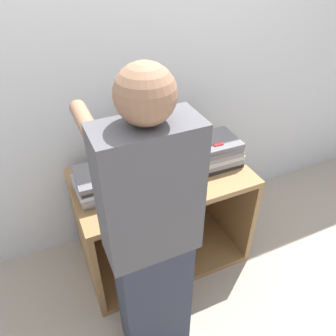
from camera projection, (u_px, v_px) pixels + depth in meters
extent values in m
plane|color=#9E9384|center=(181.00, 286.00, 2.18)|extent=(12.00, 12.00, 0.00)
cube|color=silver|center=(134.00, 74.00, 2.00)|extent=(8.00, 0.05, 2.40)
cube|color=olive|center=(162.00, 178.00, 1.99)|extent=(1.07, 0.62, 0.04)
cube|color=olive|center=(163.00, 251.00, 2.39)|extent=(1.07, 0.62, 0.04)
cube|color=olive|center=(86.00, 242.00, 2.02)|extent=(0.04, 0.62, 0.64)
cube|color=olive|center=(228.00, 197.00, 2.36)|extent=(0.04, 0.62, 0.64)
cube|color=olive|center=(147.00, 192.00, 2.41)|extent=(1.00, 0.04, 0.64)
cube|color=gray|center=(162.00, 174.00, 1.98)|extent=(0.31, 0.25, 0.02)
cube|color=black|center=(161.00, 172.00, 1.98)|extent=(0.26, 0.14, 0.00)
cube|color=gray|center=(153.00, 145.00, 2.00)|extent=(0.31, 0.03, 0.25)
cube|color=black|center=(153.00, 145.00, 2.00)|extent=(0.28, 0.02, 0.22)
cube|color=gray|center=(107.00, 188.00, 1.87)|extent=(0.32, 0.25, 0.03)
cube|color=gray|center=(104.00, 185.00, 1.84)|extent=(0.32, 0.26, 0.03)
cube|color=#B7B7BC|center=(103.00, 181.00, 1.83)|extent=(0.32, 0.25, 0.03)
cube|color=#232326|center=(106.00, 176.00, 1.82)|extent=(0.32, 0.26, 0.03)
cube|color=slate|center=(104.00, 174.00, 1.79)|extent=(0.32, 0.26, 0.03)
cube|color=#232326|center=(212.00, 161.00, 2.09)|extent=(0.32, 0.25, 0.03)
cube|color=gray|center=(213.00, 157.00, 2.07)|extent=(0.32, 0.25, 0.03)
cube|color=#B7B7BC|center=(213.00, 153.00, 2.06)|extent=(0.32, 0.25, 0.03)
cube|color=gray|center=(212.00, 150.00, 2.04)|extent=(0.32, 0.26, 0.03)
cube|color=slate|center=(212.00, 146.00, 2.02)|extent=(0.32, 0.25, 0.03)
cube|color=slate|center=(213.00, 142.00, 2.01)|extent=(0.32, 0.25, 0.03)
cube|color=#2D3342|center=(154.00, 295.00, 1.69)|extent=(0.34, 0.20, 0.78)
cube|color=#4C4C51|center=(150.00, 193.00, 1.28)|extent=(0.40, 0.20, 0.61)
sphere|color=#8C664C|center=(145.00, 94.00, 1.04)|extent=(0.21, 0.21, 0.21)
cylinder|color=#8C664C|center=(86.00, 123.00, 1.29)|extent=(0.07, 0.32, 0.07)
cylinder|color=#8C664C|center=(160.00, 109.00, 1.40)|extent=(0.07, 0.32, 0.07)
cube|color=red|center=(218.00, 144.00, 1.95)|extent=(0.06, 0.02, 0.01)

